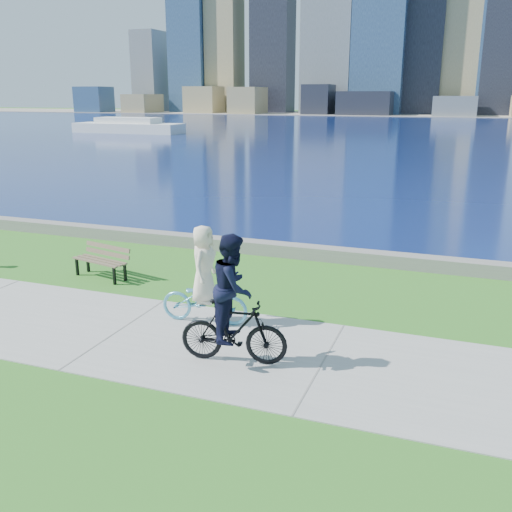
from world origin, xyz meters
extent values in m
plane|color=#286A1B|center=(0.00, 0.00, 0.00)|extent=(320.00, 320.00, 0.00)
cube|color=#9A9995|center=(0.00, 0.00, 0.01)|extent=(80.00, 3.50, 0.02)
cube|color=slate|center=(0.00, 6.20, 0.17)|extent=(90.00, 0.50, 0.35)
cube|color=#0C1C51|center=(0.00, 72.00, 0.00)|extent=(320.00, 131.00, 0.01)
cube|color=gray|center=(0.00, 130.00, 0.06)|extent=(320.00, 30.00, 0.12)
cube|color=navy|center=(-85.66, 119.11, 3.19)|extent=(7.79, 6.90, 6.38)
cube|color=#8A7B55|center=(-72.24, 120.52, 2.26)|extent=(6.63, 9.74, 4.52)
cube|color=#8A7B55|center=(-56.30, 122.78, 3.17)|extent=(7.89, 7.51, 6.33)
cube|color=#8A7B55|center=(-43.98, 120.79, 3.05)|extent=(6.84, 9.10, 6.10)
cube|color=black|center=(-27.29, 122.14, 3.31)|extent=(6.19, 7.75, 6.63)
cube|color=black|center=(-16.40, 121.21, 2.56)|extent=(11.55, 8.60, 5.11)
cube|color=slate|center=(2.36, 120.97, 2.06)|extent=(8.64, 9.70, 4.13)
cube|color=slate|center=(-76.08, 132.62, 10.29)|extent=(6.76, 10.76, 20.58)
cube|color=navy|center=(-63.12, 131.08, 22.95)|extent=(9.29, 10.15, 45.90)
cube|color=#8A7B55|center=(-54.29, 131.36, 23.55)|extent=(7.87, 7.83, 47.11)
cube|color=black|center=(10.42, 131.61, 14.04)|extent=(7.67, 9.71, 28.07)
cube|color=white|center=(-32.23, 50.99, 0.57)|extent=(13.28, 3.79, 1.14)
cube|color=white|center=(-32.23, 50.99, 1.47)|extent=(7.59, 2.85, 0.66)
cube|color=black|center=(-2.98, 2.69, 0.21)|extent=(0.07, 0.07, 0.43)
cube|color=black|center=(-1.68, 2.38, 0.21)|extent=(0.07, 0.07, 0.43)
cube|color=black|center=(-2.90, 3.02, 0.21)|extent=(0.07, 0.07, 0.43)
cube|color=black|center=(-1.60, 2.71, 0.21)|extent=(0.07, 0.07, 0.43)
cube|color=brown|center=(-2.33, 2.53, 0.45)|extent=(1.51, 0.45, 0.04)
cube|color=brown|center=(-2.29, 2.68, 0.45)|extent=(1.51, 0.45, 0.04)
cube|color=brown|center=(-2.25, 2.83, 0.45)|extent=(1.51, 0.45, 0.04)
cube|color=brown|center=(-2.23, 2.94, 0.57)|extent=(1.50, 0.41, 0.11)
cube|color=brown|center=(-2.22, 2.97, 0.74)|extent=(1.50, 0.41, 0.11)
imported|color=#51A3C4|center=(1.37, 0.97, 0.48)|extent=(0.80, 1.82, 0.92)
imported|color=white|center=(1.37, 0.97, 1.22)|extent=(0.57, 0.81, 1.54)
imported|color=black|center=(2.58, -0.45, 0.57)|extent=(0.80, 1.88, 1.09)
imported|color=black|center=(2.58, -0.45, 1.35)|extent=(0.79, 0.95, 1.79)
camera|label=1|loc=(5.99, -8.58, 4.38)|focal=40.00mm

